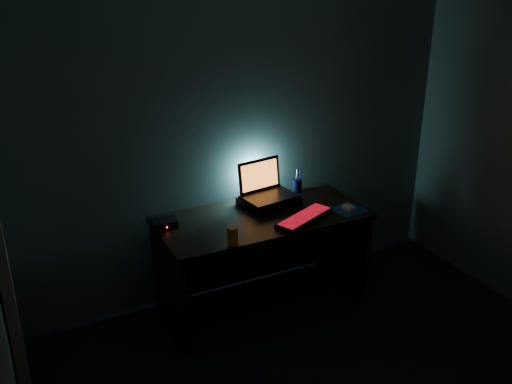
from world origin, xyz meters
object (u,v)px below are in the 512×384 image
(keyboard, at_px, (305,218))
(mouse, at_px, (349,208))
(pen_cup, at_px, (297,186))
(juice_glass, at_px, (233,236))
(laptop, at_px, (265,188))
(router, at_px, (165,223))

(keyboard, xyz_separation_m, mouse, (0.37, -0.00, 0.00))
(pen_cup, bearing_deg, mouse, -70.63)
(pen_cup, xyz_separation_m, juice_glass, (-0.81, -0.58, 0.01))
(laptop, bearing_deg, router, 176.01)
(mouse, xyz_separation_m, router, (-1.29, 0.32, 0.01))
(keyboard, relative_size, mouse, 5.49)
(laptop, height_order, pen_cup, laptop)
(keyboard, bearing_deg, laptop, 82.77)
(juice_glass, bearing_deg, pen_cup, 35.42)
(router, bearing_deg, pen_cup, 10.64)
(laptop, xyz_separation_m, router, (-0.80, -0.06, -0.09))
(juice_glass, height_order, router, juice_glass)
(laptop, distance_m, pen_cup, 0.34)
(laptop, xyz_separation_m, keyboard, (0.12, -0.38, -0.11))
(keyboard, distance_m, mouse, 0.37)
(laptop, height_order, juice_glass, laptop)
(keyboard, xyz_separation_m, juice_glass, (-0.60, -0.11, 0.04))
(mouse, distance_m, router, 1.33)
(keyboard, xyz_separation_m, router, (-0.92, 0.32, 0.01))
(laptop, height_order, keyboard, laptop)
(laptop, bearing_deg, juice_glass, -142.90)
(pen_cup, xyz_separation_m, router, (-1.13, -0.14, -0.02))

